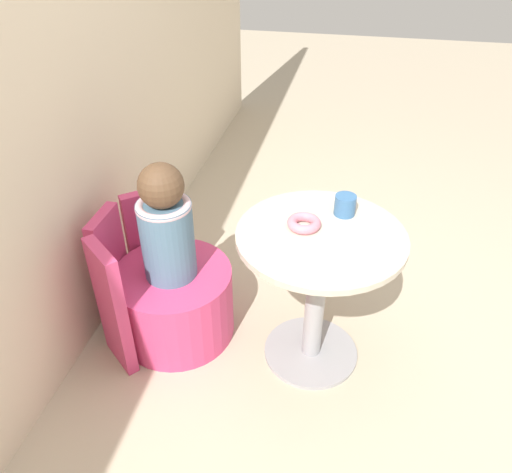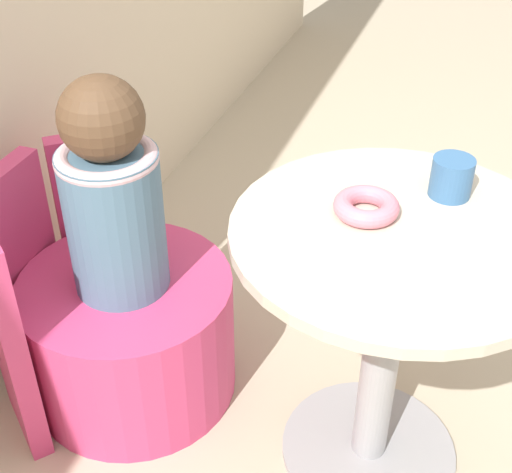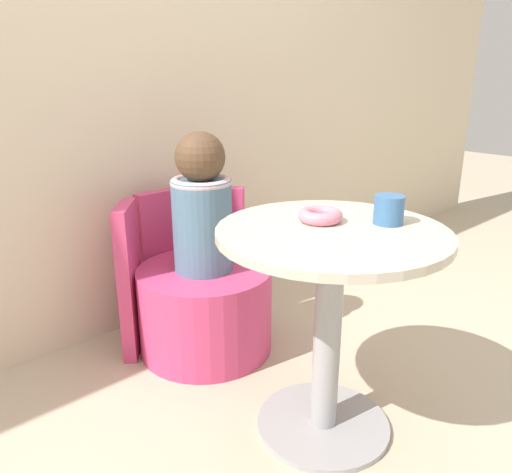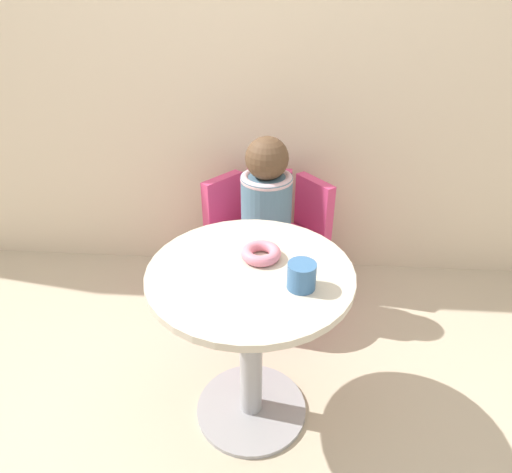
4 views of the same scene
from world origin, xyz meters
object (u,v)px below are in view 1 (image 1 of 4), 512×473
(tub_chair, at_px, (175,302))
(cup, at_px, (345,205))
(child_figure, at_px, (166,225))
(donut, at_px, (304,223))
(round_table, at_px, (318,274))

(tub_chair, height_order, cup, cup)
(child_figure, bearing_deg, cup, -78.93)
(donut, bearing_deg, tub_chair, 91.14)
(tub_chair, relative_size, donut, 4.07)
(child_figure, distance_m, cup, 0.73)
(child_figure, relative_size, donut, 4.06)
(round_table, height_order, child_figure, child_figure)
(tub_chair, bearing_deg, child_figure, 0.00)
(donut, bearing_deg, child_figure, 91.14)
(cup, bearing_deg, round_table, 154.62)
(child_figure, distance_m, donut, 0.57)
(tub_chair, height_order, child_figure, child_figure)
(child_figure, height_order, donut, child_figure)
(tub_chair, relative_size, child_figure, 1.00)
(round_table, xyz_separation_m, cup, (0.16, -0.07, 0.24))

